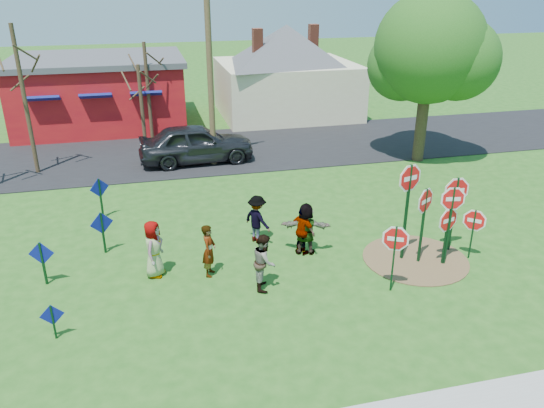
{
  "coord_description": "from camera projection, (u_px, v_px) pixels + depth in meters",
  "views": [
    {
      "loc": [
        -3.18,
        -13.84,
        8.01
      ],
      "look_at": [
        0.53,
        1.34,
        1.28
      ],
      "focal_mm": 35.0,
      "sensor_mm": 36.0,
      "label": 1
    }
  ],
  "objects": [
    {
      "name": "bare_tree_east",
      "position": [
        147.0,
        78.0,
        26.99
      ],
      "size": [
        1.8,
        1.8,
        5.02
      ],
      "color": "#382819",
      "rests_on": "ground"
    },
    {
      "name": "blue_diamond_d",
      "position": [
        100.0,
        193.0,
        18.74
      ],
      "size": [
        0.63,
        0.38,
        1.52
      ],
      "rotation": [
        0.0,
        0.0,
        0.52
      ],
      "color": "black",
      "rests_on": "ground"
    },
    {
      "name": "leafy_tree",
      "position": [
        432.0,
        54.0,
        23.23
      ],
      "size": [
        5.34,
        4.87,
        7.59
      ],
      "color": "#382819",
      "rests_on": "ground"
    },
    {
      "name": "suv",
      "position": [
        196.0,
        143.0,
        24.43
      ],
      "size": [
        5.31,
        2.33,
        1.78
      ],
      "primitive_type": "imported",
      "rotation": [
        0.0,
        0.0,
        1.62
      ],
      "color": "#2B2A2F",
      "rests_on": "road"
    },
    {
      "name": "stop_sign_d",
      "position": [
        456.0,
        196.0,
        16.12
      ],
      "size": [
        1.13,
        0.08,
        2.6
      ],
      "rotation": [
        0.0,
        0.0,
        -0.01
      ],
      "color": "black",
      "rests_on": "ground"
    },
    {
      "name": "person_d",
      "position": [
        257.0,
        219.0,
        17.09
      ],
      "size": [
        1.06,
        1.19,
        1.6
      ],
      "primitive_type": "imported",
      "rotation": [
        0.0,
        0.0,
        2.13
      ],
      "color": "#39383D",
      "rests_on": "ground"
    },
    {
      "name": "person_b",
      "position": [
        209.0,
        250.0,
        15.16
      ],
      "size": [
        0.56,
        0.67,
        1.59
      ],
      "primitive_type": "imported",
      "rotation": [
        0.0,
        0.0,
        1.22
      ],
      "color": "#267364",
      "rests_on": "ground"
    },
    {
      "name": "utility_pole",
      "position": [
        210.0,
        66.0,
        22.76
      ],
      "size": [
        2.02,
        0.71,
        8.5
      ],
      "rotation": [
        0.0,
        0.0,
        0.29
      ],
      "color": "#4C3823",
      "rests_on": "ground"
    },
    {
      "name": "bare_tree_mid",
      "position": [
        21.0,
        80.0,
        21.87
      ],
      "size": [
        1.8,
        1.8,
        6.32
      ],
      "color": "#382819",
      "rests_on": "ground"
    },
    {
      "name": "dirt_patch",
      "position": [
        415.0,
        259.0,
        16.29
      ],
      "size": [
        3.2,
        3.2,
        0.03
      ],
      "primitive_type": "cylinder",
      "color": "brown",
      "rests_on": "ground"
    },
    {
      "name": "blue_diamond_c",
      "position": [
        102.0,
        228.0,
        16.37
      ],
      "size": [
        0.68,
        0.29,
        1.39
      ],
      "rotation": [
        0.0,
        0.0,
        0.38
      ],
      "color": "black",
      "rests_on": "ground"
    },
    {
      "name": "blue_diamond_a",
      "position": [
        53.0,
        318.0,
        12.52
      ],
      "size": [
        0.56,
        0.08,
        0.95
      ],
      "rotation": [
        0.0,
        0.0,
        0.12
      ],
      "color": "black",
      "rests_on": "ground"
    },
    {
      "name": "stop_sign_g",
      "position": [
        424.0,
        209.0,
        15.45
      ],
      "size": [
        0.9,
        0.54,
        2.54
      ],
      "rotation": [
        0.0,
        0.0,
        0.53
      ],
      "color": "black",
      "rests_on": "ground"
    },
    {
      "name": "stop_sign_c",
      "position": [
        452.0,
        208.0,
        15.31
      ],
      "size": [
        0.96,
        0.21,
        2.62
      ],
      "rotation": [
        0.0,
        0.0,
        -0.2
      ],
      "color": "black",
      "rests_on": "ground"
    },
    {
      "name": "stop_sign_b",
      "position": [
        409.0,
        188.0,
        15.41
      ],
      "size": [
        1.08,
        0.35,
        3.21
      ],
      "rotation": [
        0.0,
        0.0,
        0.3
      ],
      "color": "black",
      "rests_on": "ground"
    },
    {
      "name": "person_c",
      "position": [
        264.0,
        261.0,
        14.54
      ],
      "size": [
        0.77,
        0.9,
        1.62
      ],
      "primitive_type": "imported",
      "rotation": [
        0.0,
        0.0,
        1.35
      ],
      "color": "brown",
      "rests_on": "ground"
    },
    {
      "name": "ground",
      "position": [
        265.0,
        261.0,
        16.21
      ],
      "size": [
        120.0,
        120.0,
        0.0
      ],
      "primitive_type": "plane",
      "color": "#215518",
      "rests_on": "ground"
    },
    {
      "name": "stop_sign_a",
      "position": [
        395.0,
        244.0,
        14.14
      ],
      "size": [
        0.87,
        0.47,
        2.08
      ],
      "rotation": [
        0.0,
        0.0,
        -0.49
      ],
      "color": "black",
      "rests_on": "ground"
    },
    {
      "name": "blue_diamond_b",
      "position": [
        42.0,
        259.0,
        14.68
      ],
      "size": [
        0.69,
        0.13,
        1.33
      ],
      "rotation": [
        0.0,
        0.0,
        -0.16
      ],
      "color": "black",
      "rests_on": "ground"
    },
    {
      "name": "bare_tree_extra",
      "position": [
        141.0,
        95.0,
        25.88
      ],
      "size": [
        1.8,
        1.8,
        4.14
      ],
      "color": "#382819",
      "rests_on": "ground"
    },
    {
      "name": "road",
      "position": [
        213.0,
        150.0,
        26.47
      ],
      "size": [
        120.0,
        7.5,
        0.04
      ],
      "primitive_type": "cube",
      "color": "black",
      "rests_on": "ground"
    },
    {
      "name": "person_e",
      "position": [
        303.0,
        231.0,
        16.32
      ],
      "size": [
        0.83,
        0.99,
        1.59
      ],
      "primitive_type": "imported",
      "rotation": [
        0.0,
        0.0,
        2.15
      ],
      "color": "#432953",
      "rests_on": "ground"
    },
    {
      "name": "person_f",
      "position": [
        306.0,
        229.0,
        16.35
      ],
      "size": [
        1.63,
        0.95,
        1.68
      ],
      "primitive_type": "imported",
      "rotation": [
        0.0,
        0.0,
        2.82
      ],
      "color": "#225134",
      "rests_on": "ground"
    },
    {
      "name": "stop_sign_e",
      "position": [
        448.0,
        224.0,
        15.52
      ],
      "size": [
        0.97,
        0.33,
        1.97
      ],
      "rotation": [
        0.0,
        0.0,
        0.31
      ],
      "color": "black",
      "rests_on": "ground"
    },
    {
      "name": "red_building",
      "position": [
        101.0,
        91.0,
        30.29
      ],
      "size": [
        9.4,
        7.69,
        3.9
      ],
      "color": "maroon",
      "rests_on": "ground"
    },
    {
      "name": "cream_house",
      "position": [
        286.0,
        67.0,
        32.32
      ],
      "size": [
        9.4,
        9.4,
        6.5
      ],
      "color": "beige",
      "rests_on": "ground"
    },
    {
      "name": "person_a",
      "position": [
        154.0,
        249.0,
        15.11
      ],
      "size": [
        0.8,
        0.97,
        1.71
      ],
      "primitive_type": "imported",
      "rotation": [
        0.0,
        0.0,
        1.21
      ],
      "color": "#3E488E",
      "rests_on": "ground"
    },
    {
      "name": "stop_sign_f",
      "position": [
        474.0,
        223.0,
        15.93
      ],
      "size": [
        0.7,
        0.63,
        1.73
      ],
      "rotation": [
        0.0,
        0.0,
        -0.73
      ],
      "color": "black",
      "rests_on": "ground"
    }
  ]
}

